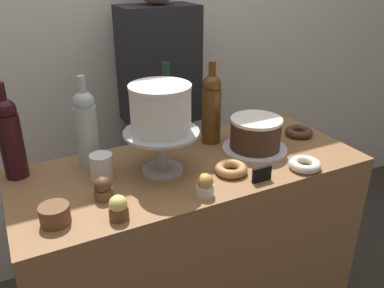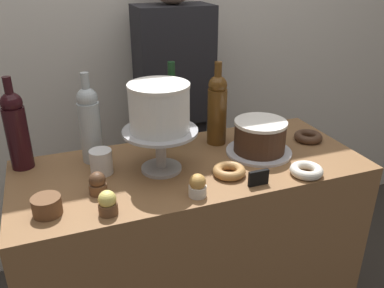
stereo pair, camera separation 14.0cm
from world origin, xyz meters
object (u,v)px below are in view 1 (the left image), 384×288
Objects in this scene: donut_sugar at (305,165)px; price_sign_chalkboard at (262,174)px; wine_bottle_amber at (211,108)px; cupcake_lemon at (118,208)px; donut_chocolate at (299,132)px; wine_bottle_dark_red at (10,137)px; cupcake_caramel at (205,185)px; cake_stand_pedestal at (162,144)px; donut_maple at (231,169)px; barista_figure at (161,121)px; white_layer_cake at (161,108)px; wine_bottle_green at (167,109)px; cookie_stack at (55,215)px; wine_bottle_clear at (87,128)px; chocolate_round_cake at (256,133)px; cupcake_chocolate at (103,189)px; coffee_cup_ceramic at (102,166)px.

donut_sugar is 1.60× the size of price_sign_chalkboard.
cupcake_lemon is at bearing -144.91° from wine_bottle_amber.
wine_bottle_dark_red is at bearing 171.47° from donut_chocolate.
wine_bottle_amber is 4.38× the size of cupcake_caramel.
donut_chocolate is (0.63, 0.03, -0.09)m from cake_stand_pedestal.
donut_maple is 0.07× the size of barista_figure.
barista_figure reaches higher than wine_bottle_amber.
white_layer_cake is 0.62× the size of wine_bottle_green.
cookie_stack is at bearing -159.74° from cake_stand_pedestal.
wine_bottle_clear is at bearing -171.88° from wine_bottle_green.
wine_bottle_clear is at bearing 164.97° from chocolate_round_cake.
price_sign_chalkboard reaches higher than donut_chocolate.
chocolate_round_cake is 1.74× the size of donut_maple.
wine_bottle_green is at bearing 1.01° from wine_bottle_dark_red.
donut_sugar is (0.90, -0.40, -0.13)m from wine_bottle_dark_red.
price_sign_chalkboard is at bearing -56.81° from donut_maple.
cupcake_chocolate is (-0.34, -0.28, -0.11)m from wine_bottle_green.
wine_bottle_green is (0.11, 0.20, 0.04)m from cake_stand_pedestal.
donut_maple is at bearing -94.23° from barista_figure.
donut_chocolate is (0.63, 0.03, -0.21)m from white_layer_cake.
cookie_stack reaches higher than donut_chocolate.
wine_bottle_green is 4.38× the size of cupcake_caramel.
cake_stand_pedestal is 0.50m from donut_sugar.
wine_bottle_dark_red is at bearing 150.56° from price_sign_chalkboard.
wine_bottle_clear reaches higher than price_sign_chalkboard.
donut_maple is (0.15, 0.08, -0.02)m from cupcake_caramel.
donut_sugar is (0.66, -0.36, -0.13)m from wine_bottle_clear.
wine_bottle_dark_red reaches higher than price_sign_chalkboard.
cupcake_chocolate is 0.87× the size of coffee_cup_ceramic.
coffee_cup_ceramic is at bearing 178.73° from donut_chocolate.
wine_bottle_clear is at bearing 142.20° from price_sign_chalkboard.
coffee_cup_ceramic is at bearing 150.59° from price_sign_chalkboard.
cookie_stack is (0.07, -0.33, -0.12)m from wine_bottle_dark_red.
cake_stand_pedestal is 0.78× the size of wine_bottle_green.
wine_bottle_amber reaches higher than cake_stand_pedestal.
cupcake_chocolate is at bearing -172.77° from chocolate_round_cake.
wine_bottle_green is (-0.28, 0.20, 0.07)m from chocolate_round_cake.
cupcake_caramel is 0.88× the size of cookie_stack.
barista_figure is at bearing 52.20° from coffee_cup_ceramic.
donut_sugar is 0.19m from price_sign_chalkboard.
wine_bottle_clear is at bearing 143.02° from cake_stand_pedestal.
white_layer_cake is 2.72× the size of cupcake_lemon.
wine_bottle_dark_red reaches higher than cookie_stack.
price_sign_chalkboard is (0.16, -0.41, -0.12)m from wine_bottle_green.
wine_bottle_amber is 0.41m from donut_sugar.
cake_stand_pedestal is 0.38m from chocolate_round_cake.
donut_maple is (0.10, -0.32, -0.13)m from wine_bottle_green.
price_sign_chalkboard is at bearing -37.80° from wine_bottle_clear.
price_sign_chalkboard is at bearing -38.44° from cake_stand_pedestal.
price_sign_chalkboard is at bearing -179.01° from donut_sugar.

